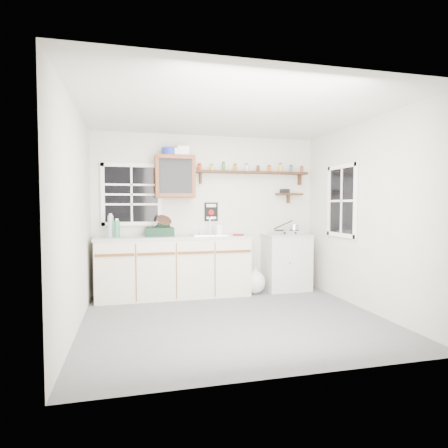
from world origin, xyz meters
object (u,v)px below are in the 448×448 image
object	(u,v)px
right_cabinet	(286,262)
spice_shelf	(253,172)
upper_cabinet	(175,177)
main_cabinet	(174,266)
hotplate	(287,232)
dish_rack	(160,229)

from	to	relation	value
right_cabinet	spice_shelf	xyz separation A→B (m)	(-0.52, 0.19, 1.47)
upper_cabinet	main_cabinet	bearing A→B (deg)	-103.68
upper_cabinet	hotplate	distance (m)	2.01
main_cabinet	right_cabinet	bearing A→B (deg)	0.79
main_cabinet	dish_rack	bearing A→B (deg)	158.00
right_cabinet	hotplate	size ratio (longest dim) A/B	1.70
upper_cabinet	dish_rack	world-z (taller)	upper_cabinet
spice_shelf	dish_rack	bearing A→B (deg)	-174.94
upper_cabinet	hotplate	world-z (taller)	upper_cabinet
spice_shelf	hotplate	size ratio (longest dim) A/B	3.56
dish_rack	upper_cabinet	bearing A→B (deg)	15.63
right_cabinet	hotplate	bearing A→B (deg)	-98.45
hotplate	right_cabinet	bearing A→B (deg)	85.47
main_cabinet	hotplate	size ratio (longest dim) A/B	4.31
upper_cabinet	spice_shelf	size ratio (longest dim) A/B	0.34
main_cabinet	right_cabinet	distance (m)	1.84
right_cabinet	dish_rack	xyz separation A→B (m)	(-2.03, 0.05, 0.57)
right_cabinet	spice_shelf	size ratio (longest dim) A/B	0.48
hotplate	main_cabinet	bearing A→B (deg)	-175.91
main_cabinet	dish_rack	world-z (taller)	dish_rack
main_cabinet	upper_cabinet	bearing A→B (deg)	76.32
main_cabinet	spice_shelf	xyz separation A→B (m)	(1.31, 0.21, 1.47)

